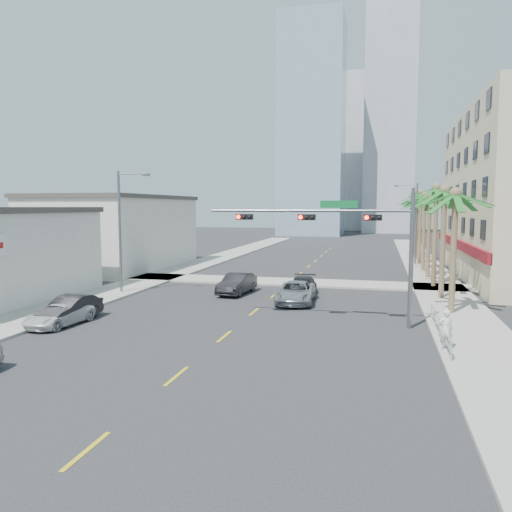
{
  "coord_description": "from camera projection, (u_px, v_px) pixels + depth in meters",
  "views": [
    {
      "loc": [
        7.38,
        -19.13,
        6.42
      ],
      "look_at": [
        0.26,
        9.47,
        3.5
      ],
      "focal_mm": 35.0,
      "sensor_mm": 36.0,
      "label": 1
    }
  ],
  "objects": [
    {
      "name": "ground",
      "position": [
        195.0,
        360.0,
        20.88
      ],
      "size": [
        260.0,
        260.0,
        0.0
      ],
      "primitive_type": "plane",
      "color": "#262628",
      "rests_on": "ground"
    },
    {
      "name": "sidewalk_right",
      "position": [
        442.0,
        292.0,
        37.29
      ],
      "size": [
        4.0,
        120.0,
        0.15
      ],
      "primitive_type": "cube",
      "color": "gray",
      "rests_on": "ground"
    },
    {
      "name": "sidewalk_left",
      "position": [
        148.0,
        280.0,
        43.07
      ],
      "size": [
        4.0,
        120.0,
        0.15
      ],
      "primitive_type": "cube",
      "color": "gray",
      "rests_on": "ground"
    },
    {
      "name": "sidewalk_cross",
      "position": [
        289.0,
        282.0,
        42.11
      ],
      "size": [
        80.0,
        4.0,
        0.15
      ],
      "primitive_type": "cube",
      "color": "gray",
      "rests_on": "ground"
    },
    {
      "name": "building_left_far",
      "position": [
        116.0,
        234.0,
        52.25
      ],
      "size": [
        11.0,
        18.0,
        7.2
      ],
      "primitive_type": "cube",
      "color": "beige",
      "rests_on": "ground"
    },
    {
      "name": "tower_far_left",
      "position": [
        312.0,
        128.0,
        112.17
      ],
      "size": [
        14.0,
        14.0,
        48.0
      ],
      "primitive_type": "cube",
      "color": "#99B2C6",
      "rests_on": "ground"
    },
    {
      "name": "tower_far_right",
      "position": [
        390.0,
        110.0,
        121.97
      ],
      "size": [
        12.0,
        12.0,
        60.0
      ],
      "primitive_type": "cube",
      "color": "#ADADB2",
      "rests_on": "ground"
    },
    {
      "name": "tower_far_center",
      "position": [
        344.0,
        155.0,
        140.23
      ],
      "size": [
        16.0,
        16.0,
        42.0
      ],
      "primitive_type": "cube",
      "color": "#ADADB2",
      "rests_on": "ground"
    },
    {
      "name": "traffic_signal_mast",
      "position": [
        349.0,
        232.0,
        26.66
      ],
      "size": [
        11.12,
        0.54,
        7.2
      ],
      "color": "slate",
      "rests_on": "ground"
    },
    {
      "name": "palm_tree_0",
      "position": [
        456.0,
        195.0,
        28.97
      ],
      "size": [
        4.8,
        4.8,
        7.8
      ],
      "color": "brown",
      "rests_on": "ground"
    },
    {
      "name": "palm_tree_1",
      "position": [
        445.0,
        192.0,
        33.96
      ],
      "size": [
        4.8,
        4.8,
        8.16
      ],
      "color": "brown",
      "rests_on": "ground"
    },
    {
      "name": "palm_tree_2",
      "position": [
        437.0,
        189.0,
        38.95
      ],
      "size": [
        4.8,
        4.8,
        8.52
      ],
      "color": "brown",
      "rests_on": "ground"
    },
    {
      "name": "palm_tree_3",
      "position": [
        430.0,
        199.0,
        44.04
      ],
      "size": [
        4.8,
        4.8,
        7.8
      ],
      "color": "brown",
      "rests_on": "ground"
    },
    {
      "name": "palm_tree_4",
      "position": [
        425.0,
        196.0,
        49.02
      ],
      "size": [
        4.8,
        4.8,
        8.16
      ],
      "color": "brown",
      "rests_on": "ground"
    },
    {
      "name": "palm_tree_5",
      "position": [
        421.0,
        194.0,
        54.01
      ],
      "size": [
        4.8,
        4.8,
        8.52
      ],
      "color": "brown",
      "rests_on": "ground"
    },
    {
      "name": "palm_tree_6",
      "position": [
        417.0,
        201.0,
        59.1
      ],
      "size": [
        4.8,
        4.8,
        7.8
      ],
      "color": "brown",
      "rests_on": "ground"
    },
    {
      "name": "palm_tree_7",
      "position": [
        415.0,
        199.0,
        64.09
      ],
      "size": [
        4.8,
        4.8,
        8.16
      ],
      "color": "brown",
      "rests_on": "ground"
    },
    {
      "name": "streetlight_left",
      "position": [
        122.0,
        225.0,
        36.54
      ],
      "size": [
        2.55,
        0.25,
        9.0
      ],
      "color": "slate",
      "rests_on": "ground"
    },
    {
      "name": "streetlight_right",
      "position": [
        414.0,
        219.0,
        54.42
      ],
      "size": [
        2.55,
        0.25,
        9.0
      ],
      "color": "slate",
      "rests_on": "ground"
    },
    {
      "name": "guardrail",
      "position": [
        440.0,
        326.0,
        24.12
      ],
      "size": [
        0.08,
        8.08,
        1.0
      ],
      "color": "silver",
      "rests_on": "ground"
    },
    {
      "name": "car_parked_mid",
      "position": [
        70.0,
        309.0,
        27.78
      ],
      "size": [
        1.6,
        4.44,
        1.46
      ],
      "primitive_type": "imported",
      "rotation": [
        0.0,
        0.0,
        -0.01
      ],
      "color": "black",
      "rests_on": "ground"
    },
    {
      "name": "car_parked_far",
      "position": [
        59.0,
        315.0,
        26.97
      ],
      "size": [
        2.3,
        4.34,
        1.16
      ],
      "primitive_type": "imported",
      "rotation": [
        0.0,
        0.0,
        -0.09
      ],
      "color": "silver",
      "rests_on": "ground"
    },
    {
      "name": "car_lane_left",
      "position": [
        237.0,
        284.0,
        36.81
      ],
      "size": [
        2.05,
        4.75,
        1.52
      ],
      "primitive_type": "imported",
      "rotation": [
        0.0,
        0.0,
        -0.1
      ],
      "color": "black",
      "rests_on": "ground"
    },
    {
      "name": "car_lane_center",
      "position": [
        296.0,
        292.0,
        33.3
      ],
      "size": [
        2.62,
        5.25,
        1.43
      ],
      "primitive_type": "imported",
      "rotation": [
        0.0,
        0.0,
        0.05
      ],
      "color": "#B3B2B7",
      "rests_on": "ground"
    },
    {
      "name": "car_lane_right",
      "position": [
        302.0,
        287.0,
        35.97
      ],
      "size": [
        2.09,
        4.74,
        1.35
      ],
      "primitive_type": "imported",
      "rotation": [
        0.0,
        0.0,
        0.04
      ],
      "color": "black",
      "rests_on": "ground"
    },
    {
      "name": "pedestrian",
      "position": [
        446.0,
        329.0,
        22.01
      ],
      "size": [
        0.73,
        0.56,
        1.77
      ],
      "primitive_type": "imported",
      "rotation": [
        0.0,
        0.0,
        3.38
      ],
      "color": "white",
      "rests_on": "sidewalk_right"
    }
  ]
}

